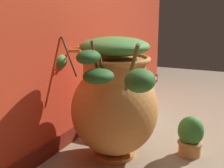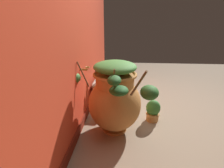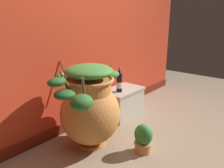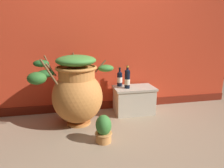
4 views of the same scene
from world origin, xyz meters
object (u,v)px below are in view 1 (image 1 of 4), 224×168
at_px(wine_bottle_middle, 129,69).
at_px(terracotta_urn, 114,98).
at_px(potted_shrub, 190,136).
at_px(wine_bottle_left, 113,72).

bearing_deg(wine_bottle_middle, terracotta_urn, -166.65).
bearing_deg(wine_bottle_middle, potted_shrub, -123.75).
relative_size(wine_bottle_middle, potted_shrub, 1.05).
distance_m(wine_bottle_left, wine_bottle_middle, 0.16).
bearing_deg(potted_shrub, wine_bottle_middle, 56.25).
relative_size(terracotta_urn, wine_bottle_middle, 3.14).
distance_m(wine_bottle_left, potted_shrub, 0.99).
distance_m(terracotta_urn, potted_shrub, 0.66).
relative_size(terracotta_urn, potted_shrub, 3.30).
bearing_deg(wine_bottle_middle, wine_bottle_left, 119.83).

